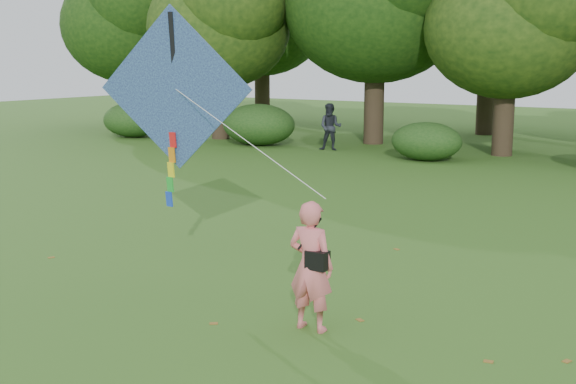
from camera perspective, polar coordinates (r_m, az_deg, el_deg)
The scene contains 7 objects.
ground at distance 10.67m, azimuth -2.88°, elevation -9.95°, with size 100.00×100.00×0.00m, color #265114.
man_kite_flyer at distance 9.98m, azimuth 1.82°, elevation -5.86°, with size 0.67×0.44×1.83m, color #E96D72.
bystander_left at distance 29.75m, azimuth 3.38°, elevation 5.15°, with size 0.94×0.73×1.93m, color #252831.
crossbody_bag at distance 9.86m, azimuth 2.32°, elevation -5.33°, with size 0.43×0.20×0.72m.
flying_kite at distance 12.29m, azimuth -8.91°, elevation 7.90°, with size 4.81×1.44×3.40m.
shrub_band at distance 26.74m, azimuth 17.85°, elevation 3.82°, with size 39.15×3.22×1.88m.
fallen_leaves at distance 11.00m, azimuth 6.07°, elevation -9.32°, with size 11.08×15.33×0.01m.
Camera 1 is at (5.74, -8.19, 3.72)m, focal length 45.00 mm.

